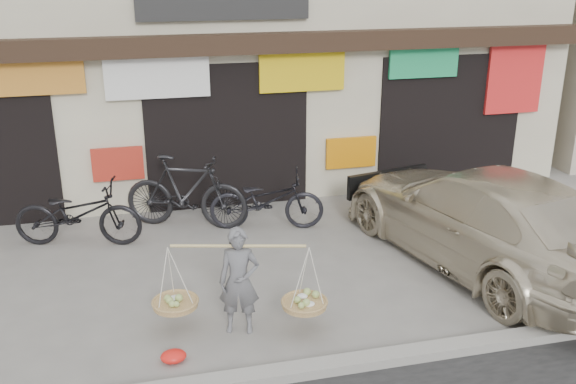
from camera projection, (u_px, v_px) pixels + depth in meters
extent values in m
plane|color=gray|center=(268.00, 291.00, 9.12)|extent=(70.00, 70.00, 0.00)
cube|color=gray|center=(305.00, 370.00, 7.28)|extent=(70.00, 0.25, 0.12)
cube|color=beige|center=(203.00, 5.00, 13.85)|extent=(14.00, 6.00, 7.00)
cube|color=black|center=(226.00, 44.00, 11.13)|extent=(14.00, 0.35, 0.35)
cube|color=black|center=(225.00, 133.00, 12.08)|extent=(3.00, 0.60, 2.70)
cube|color=black|center=(444.00, 120.00, 13.09)|extent=(3.00, 0.60, 2.70)
cube|color=orange|center=(35.00, 77.00, 10.63)|extent=(1.60, 0.08, 0.60)
cube|color=white|center=(157.00, 78.00, 11.11)|extent=(1.80, 0.08, 0.70)
cube|color=gold|center=(302.00, 72.00, 11.70)|extent=(1.60, 0.08, 0.70)
cube|color=#1D985C|center=(424.00, 62.00, 12.20)|extent=(1.40, 0.08, 0.60)
cube|color=red|center=(515.00, 78.00, 12.79)|extent=(1.20, 0.08, 1.40)
cube|color=#B62A1C|center=(118.00, 164.00, 11.45)|extent=(0.90, 0.08, 0.60)
cube|color=orange|center=(351.00, 152.00, 12.47)|extent=(1.00, 0.08, 0.60)
cube|color=black|center=(224.00, 5.00, 10.97)|extent=(3.00, 0.08, 0.50)
imported|color=slate|center=(239.00, 281.00, 7.93)|extent=(0.58, 0.45, 1.40)
cylinder|color=tan|center=(238.00, 246.00, 7.76)|extent=(1.61, 0.44, 0.04)
cylinder|color=tan|center=(175.00, 304.00, 8.04)|extent=(0.56, 0.56, 0.07)
ellipsoid|color=#A5BF66|center=(175.00, 299.00, 8.02)|extent=(0.39, 0.39, 0.10)
cylinder|color=tan|center=(304.00, 304.00, 8.03)|extent=(0.56, 0.56, 0.07)
ellipsoid|color=#A5BF66|center=(304.00, 300.00, 8.01)|extent=(0.39, 0.39, 0.10)
imported|color=black|center=(78.00, 214.00, 10.43)|extent=(2.19, 1.20, 1.09)
imported|color=black|center=(186.00, 192.00, 11.10)|extent=(2.24, 1.39, 1.30)
imported|color=black|center=(267.00, 200.00, 11.08)|extent=(2.07, 1.10, 1.04)
imported|color=beige|center=(482.00, 217.00, 9.74)|extent=(3.21, 5.56, 1.52)
cube|color=black|center=(388.00, 182.00, 11.90)|extent=(1.68, 0.47, 0.45)
cube|color=silver|center=(385.00, 186.00, 11.99)|extent=(0.44, 0.12, 0.12)
ellipsoid|color=red|center=(173.00, 356.00, 7.51)|extent=(0.31, 0.25, 0.14)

